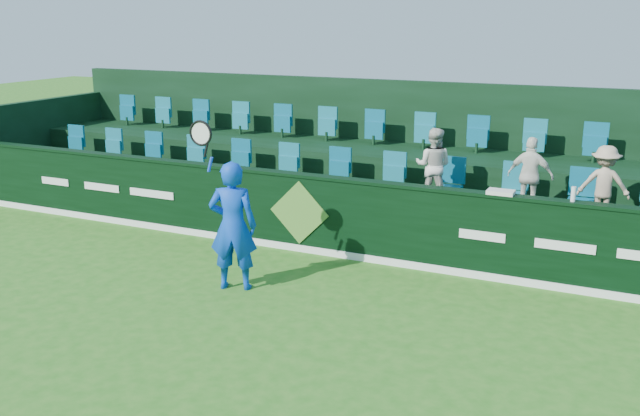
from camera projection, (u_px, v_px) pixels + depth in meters
The scene contains 13 objects.
ground at pixel (159, 343), 8.84m from camera, with size 60.00×60.00×0.00m, color #246A19.
sponsor_hoarding at pixel (302, 212), 12.16m from camera, with size 16.00×0.25×1.35m.
stand_tier_front at pixel (329, 212), 13.19m from camera, with size 16.00×2.00×0.80m, color black.
stand_tier_back at pixel (367, 178), 14.79m from camera, with size 16.00×1.80×1.30m, color black.
stand_rear at pixel (375, 148), 15.03m from camera, with size 16.00×4.10×2.60m.
seat_row_front at pixel (338, 171), 13.36m from camera, with size 13.50×0.50×0.60m, color #0C5C76.
seat_row_back at pixel (373, 131), 14.80m from camera, with size 13.50×0.50×0.60m, color #0C5C76.
tennis_player at pixel (233, 225), 10.37m from camera, with size 1.07×0.67×2.54m.
spectator_left at pixel (433, 166), 12.14m from camera, with size 0.63×0.49×1.30m, color silver.
spectator_middle at pixel (530, 176), 11.48m from camera, with size 0.74×0.31×1.26m, color white.
spectator_right at pixel (604, 184), 11.03m from camera, with size 0.78×0.45×1.20m, color tan.
towel at pixel (501, 192), 10.61m from camera, with size 0.39×0.26×0.06m, color silver.
drinks_bottle at pixel (573, 194), 10.17m from camera, with size 0.07×0.07×0.22m, color white.
Camera 1 is at (5.25, -6.48, 3.93)m, focal length 40.00 mm.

